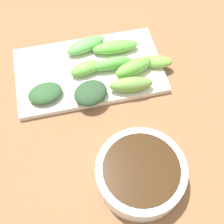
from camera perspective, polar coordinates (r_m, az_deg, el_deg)
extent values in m
cube|color=brown|center=(0.60, -0.05, 0.55)|extent=(2.10, 2.10, 0.02)
cylinder|color=white|center=(0.52, 5.23, -11.12)|extent=(0.15, 0.15, 0.04)
cylinder|color=#351F0D|center=(0.51, 5.29, -10.89)|extent=(0.12, 0.12, 0.03)
cube|color=silver|center=(0.64, -4.21, 7.56)|extent=(0.17, 0.29, 0.01)
ellipsoid|color=#6BB242|center=(0.62, 4.00, 8.16)|extent=(0.05, 0.08, 0.03)
ellipsoid|color=#5DB946|center=(0.62, -0.01, 8.82)|extent=(0.03, 0.08, 0.03)
ellipsoid|color=#73AA43|center=(0.64, 8.08, 9.14)|extent=(0.04, 0.07, 0.02)
ellipsoid|color=#5EAF52|center=(0.66, -4.89, 12.10)|extent=(0.05, 0.09, 0.02)
ellipsoid|color=#6CB544|center=(0.62, -4.78, 8.01)|extent=(0.04, 0.07, 0.02)
ellipsoid|color=#2D522C|center=(0.60, -12.15, 3.37)|extent=(0.06, 0.07, 0.02)
ellipsoid|color=#5FAE3F|center=(0.65, 0.60, 11.83)|extent=(0.03, 0.10, 0.02)
ellipsoid|color=#2A472A|center=(0.58, -3.95, 3.50)|extent=(0.07, 0.08, 0.03)
ellipsoid|color=#6F9E44|center=(0.59, 3.51, 5.06)|extent=(0.04, 0.09, 0.03)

